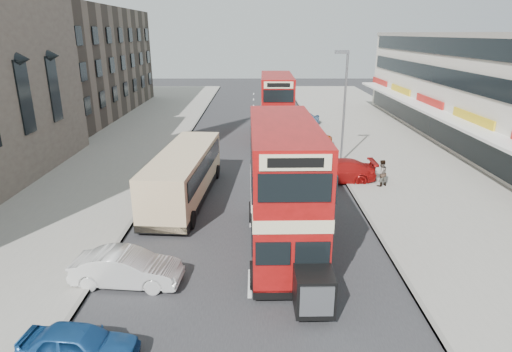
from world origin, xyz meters
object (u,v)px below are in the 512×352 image
(bus_main, at_px, (283,187))
(car_right_a, at_px, (336,171))
(car_left_front, at_px, (127,268))
(cyclist, at_px, (296,146))
(pedestrian_near, at_px, (381,173))
(coach, at_px, (184,173))
(bus_second, at_px, (277,107))
(car_right_c, at_px, (300,118))
(car_right_b, at_px, (305,140))
(street_lamp, at_px, (344,99))
(car_left_near, at_px, (79,345))

(bus_main, bearing_deg, car_right_a, -115.20)
(car_left_front, distance_m, cyclist, 20.32)
(pedestrian_near, relative_size, cyclist, 0.87)
(coach, bearing_deg, bus_second, 72.71)
(bus_main, relative_size, car_right_c, 2.48)
(coach, xyz_separation_m, cyclist, (7.38, 9.71, -0.93))
(car_right_a, xyz_separation_m, car_right_b, (-1.03, 8.88, -0.10))
(street_lamp, relative_size, car_right_b, 1.79)
(bus_second, height_order, cyclist, bus_second)
(car_left_near, distance_m, car_left_front, 4.12)
(car_left_near, bearing_deg, car_left_front, 2.37)
(bus_second, relative_size, pedestrian_near, 5.93)
(bus_second, xyz_separation_m, car_left_near, (-7.12, -28.15, -2.32))
(car_left_near, height_order, car_left_front, car_left_front)
(car_right_a, bearing_deg, car_left_front, -40.62)
(car_right_c, bearing_deg, coach, -20.34)
(bus_second, bearing_deg, car_right_a, 106.36)
(car_left_near, bearing_deg, car_right_a, -27.47)
(car_left_front, relative_size, car_right_c, 1.03)
(car_left_front, bearing_deg, pedestrian_near, -45.00)
(pedestrian_near, bearing_deg, bus_second, -91.65)
(car_right_a, height_order, pedestrian_near, pedestrian_near)
(pedestrian_near, bearing_deg, car_left_front, 14.49)
(coach, xyz_separation_m, car_right_a, (9.36, 3.06, -0.85))
(street_lamp, relative_size, cyclist, 4.15)
(coach, height_order, car_right_b, coach)
(bus_second, height_order, car_left_front, bus_second)
(car_left_near, relative_size, cyclist, 1.77)
(car_left_near, distance_m, pedestrian_near, 19.71)
(car_left_front, height_order, car_right_a, car_right_a)
(street_lamp, distance_m, coach, 13.01)
(street_lamp, xyz_separation_m, car_right_a, (-1.04, -4.06, -4.05))
(street_lamp, bearing_deg, car_right_b, 113.21)
(bus_main, relative_size, car_right_a, 1.99)
(bus_main, relative_size, pedestrian_near, 5.91)
(street_lamp, relative_size, car_right_a, 1.61)
(car_right_c, bearing_deg, bus_main, -5.10)
(car_right_a, bearing_deg, bus_main, -24.28)
(car_left_near, bearing_deg, coach, 0.83)
(street_lamp, bearing_deg, car_left_front, -125.11)
(car_right_b, bearing_deg, pedestrian_near, 27.42)
(cyclist, bearing_deg, bus_main, -97.86)
(street_lamp, height_order, cyclist, street_lamp)
(bus_second, bearing_deg, car_right_c, -114.00)
(bus_second, xyz_separation_m, car_right_a, (3.32, -12.10, -2.18))
(car_right_a, height_order, car_right_c, car_right_a)
(coach, bearing_deg, car_right_b, 59.53)
(bus_main, relative_size, car_right_b, 2.21)
(bus_second, distance_m, car_right_c, 7.01)
(car_left_near, xyz_separation_m, car_right_c, (9.92, 34.18, 0.10))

